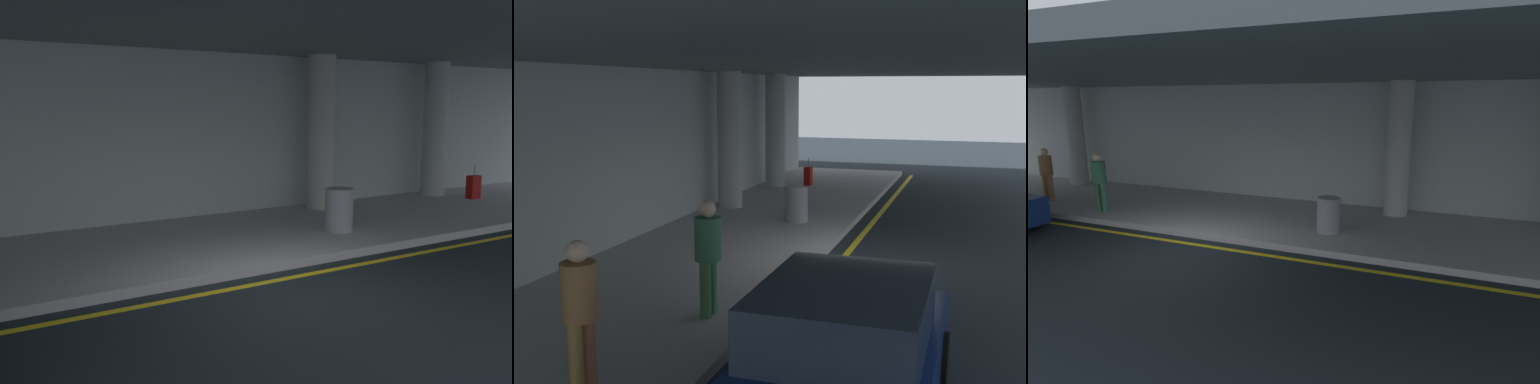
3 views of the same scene
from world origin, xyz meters
The scene contains 12 objects.
ground_plane centered at (0.00, 0.00, 0.00)m, with size 60.00×60.00×0.00m, color #1D252A.
sidewalk centered at (0.00, 3.10, 0.07)m, with size 26.00×4.20×0.15m, color #ADA8A8.
lane_stripe_yellow centered at (0.00, 0.63, 0.00)m, with size 26.00×0.14×0.01m, color yellow.
support_column_left_mid centered at (4.00, 4.57, 1.97)m, with size 0.66×0.66×3.65m, color #B1ACA5.
support_column_center centered at (8.00, 4.57, 1.97)m, with size 0.66×0.66×3.65m, color #AAAFAD.
ceiling_overhang centered at (0.00, 2.60, 3.95)m, with size 28.00×13.20×0.30m, color slate.
terminal_back_wall centered at (0.00, 5.35, 1.90)m, with size 26.00×0.30×3.80m, color #AAB3AF.
car_navy centered at (-6.14, -0.69, 0.71)m, with size 4.10×1.92×1.50m.
traveler_with_luggage centered at (-3.93, 1.71, 1.11)m, with size 0.38×0.38×1.68m.
person_waiting_for_ride centered at (-6.50, 2.05, 1.11)m, with size 0.38×0.38×1.68m.
suitcase_upright_primary centered at (8.43, 3.56, 0.46)m, with size 0.36×0.22×0.90m.
trash_bin_steel centered at (2.69, 2.31, 0.57)m, with size 0.56×0.56×0.85m, color gray.
Camera 2 is at (-11.98, -1.89, 3.40)m, focal length 44.85 mm.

